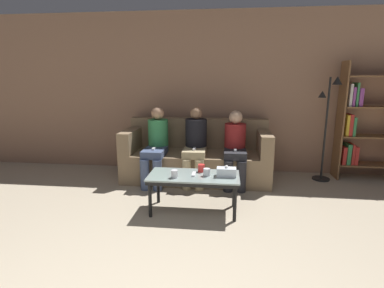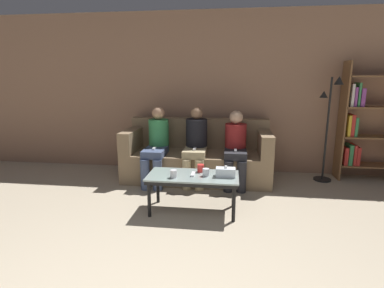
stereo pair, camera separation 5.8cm
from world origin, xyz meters
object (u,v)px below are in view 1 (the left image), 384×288
at_px(standing_lamp, 328,118).
at_px(seated_person_mid_right, 235,146).
at_px(seated_person_left_end, 156,143).
at_px(bookshelf, 361,124).
at_px(couch, 197,157).
at_px(cup_near_right, 174,174).
at_px(tissue_box, 226,172).
at_px(cup_near_left, 201,168).
at_px(coffee_table, 194,179).
at_px(seated_person_mid_left, 195,143).
at_px(cup_far_center, 207,172).
at_px(game_remote, 194,174).

height_order(standing_lamp, seated_person_mid_right, standing_lamp).
bearing_deg(seated_person_left_end, bookshelf, 9.66).
xyz_separation_m(couch, cup_near_right, (-0.12, -1.35, 0.16)).
bearing_deg(tissue_box, cup_near_left, 155.19).
relative_size(tissue_box, bookshelf, 0.12).
bearing_deg(coffee_table, tissue_box, -0.69).
relative_size(tissue_box, seated_person_mid_left, 0.19).
xyz_separation_m(coffee_table, cup_near_left, (0.08, 0.13, 0.09)).
distance_m(cup_near_right, seated_person_mid_left, 1.14).
distance_m(cup_far_center, tissue_box, 0.22).
bearing_deg(seated_person_mid_left, coffee_table, -84.99).
distance_m(cup_near_right, game_remote, 0.24).
distance_m(standing_lamp, seated_person_mid_right, 1.47).
relative_size(couch, cup_near_left, 24.49).
relative_size(cup_near_right, seated_person_left_end, 0.08).
bearing_deg(cup_far_center, cup_near_right, -163.64).
bearing_deg(cup_far_center, standing_lamp, 38.83).
distance_m(couch, tissue_box, 1.33).
bearing_deg(coffee_table, seated_person_left_end, 124.31).
relative_size(cup_far_center, seated_person_mid_right, 0.08).
relative_size(couch, standing_lamp, 1.40).
bearing_deg(seated_person_mid_right, seated_person_left_end, -179.04).
distance_m(coffee_table, seated_person_mid_right, 1.13).
distance_m(couch, cup_near_left, 1.12).
distance_m(bookshelf, seated_person_left_end, 3.13).
distance_m(cup_near_left, game_remote, 0.16).
height_order(seated_person_mid_left, seated_person_mid_right, seated_person_mid_left).
xyz_separation_m(couch, cup_far_center, (0.24, -1.24, 0.16)).
relative_size(game_remote, standing_lamp, 0.10).
bearing_deg(standing_lamp, game_remote, -143.76).
bearing_deg(tissue_box, cup_near_right, -168.98).
relative_size(cup_far_center, tissue_box, 0.39).
xyz_separation_m(cup_near_left, seated_person_mid_right, (0.42, 0.87, 0.09)).
distance_m(tissue_box, seated_person_mid_right, 1.02).
bearing_deg(cup_far_center, couch, 100.88).
height_order(bookshelf, seated_person_mid_left, bookshelf).
distance_m(couch, bookshelf, 2.56).
bearing_deg(seated_person_mid_left, seated_person_mid_right, -0.86).
distance_m(cup_near_right, seated_person_left_end, 1.20).
xyz_separation_m(cup_near_left, cup_far_center, (0.07, -0.15, -0.00)).
bearing_deg(game_remote, standing_lamp, 36.24).
bearing_deg(couch, seated_person_mid_right, -21.18).
relative_size(cup_far_center, seated_person_left_end, 0.08).
xyz_separation_m(cup_near_left, game_remote, (-0.08, -0.13, -0.04)).
xyz_separation_m(bookshelf, seated_person_left_end, (-3.08, -0.52, -0.26)).
height_order(game_remote, standing_lamp, standing_lamp).
xyz_separation_m(coffee_table, standing_lamp, (1.86, 1.37, 0.56)).
bearing_deg(bookshelf, game_remote, -147.91).
distance_m(coffee_table, bookshelf, 2.88).
relative_size(coffee_table, cup_near_left, 11.62).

